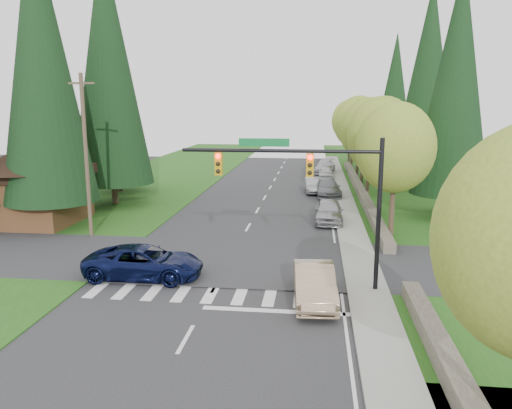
% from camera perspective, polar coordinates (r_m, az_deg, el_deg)
% --- Properties ---
extents(ground, '(120.00, 120.00, 0.00)m').
position_cam_1_polar(ground, '(19.35, -7.27, -13.69)').
color(ground, '#28282B').
rests_on(ground, ground).
extents(grass_east, '(14.00, 110.00, 0.06)m').
position_cam_1_polar(grass_east, '(38.81, 19.43, -1.38)').
color(grass_east, '#1A5115').
rests_on(grass_east, ground).
extents(grass_west, '(14.00, 110.00, 0.06)m').
position_cam_1_polar(grass_west, '(41.67, -18.05, -0.44)').
color(grass_west, '#1A5115').
rests_on(grass_west, ground).
extents(cross_street, '(120.00, 8.00, 0.10)m').
position_cam_1_polar(cross_street, '(26.64, -3.09, -6.49)').
color(cross_street, '#28282B').
rests_on(cross_street, ground).
extents(sidewalk_east, '(1.80, 80.00, 0.13)m').
position_cam_1_polar(sidewalk_east, '(39.88, 10.23, -0.52)').
color(sidewalk_east, gray).
rests_on(sidewalk_east, ground).
extents(curb_east, '(0.20, 80.00, 0.13)m').
position_cam_1_polar(curb_east, '(39.84, 9.01, -0.49)').
color(curb_east, gray).
rests_on(curb_east, ground).
extents(stone_wall_south, '(0.70, 14.00, 0.70)m').
position_cam_1_polar(stone_wall_south, '(16.55, 21.60, -17.69)').
color(stone_wall_south, '#4C4438').
rests_on(stone_wall_south, ground).
extents(stone_wall_north, '(0.70, 40.00, 0.70)m').
position_cam_1_polar(stone_wall_north, '(47.80, 11.74, 1.73)').
color(stone_wall_north, '#4C4438').
rests_on(stone_wall_north, ground).
extents(traffic_signal, '(8.70, 0.37, 6.80)m').
position_cam_1_polar(traffic_signal, '(21.70, 6.61, 2.87)').
color(traffic_signal, black).
rests_on(traffic_signal, ground).
extents(brown_building, '(8.40, 8.40, 5.40)m').
position_cam_1_polar(brown_building, '(37.75, -24.26, 2.72)').
color(brown_building, '#4C2D19').
rests_on(brown_building, ground).
extents(utility_pole, '(1.60, 0.24, 10.00)m').
position_cam_1_polar(utility_pole, '(32.29, -18.85, 5.40)').
color(utility_pole, '#473828').
rests_on(utility_pole, ground).
extents(decid_tree_0, '(4.80, 4.80, 8.37)m').
position_cam_1_polar(decid_tree_0, '(31.44, 15.63, 6.28)').
color(decid_tree_0, '#38281C').
rests_on(decid_tree_0, ground).
extents(decid_tree_1, '(5.20, 5.20, 8.80)m').
position_cam_1_polar(decid_tree_1, '(38.35, 14.23, 7.50)').
color(decid_tree_1, '#38281C').
rests_on(decid_tree_1, ground).
extents(decid_tree_2, '(5.00, 5.00, 8.82)m').
position_cam_1_polar(decid_tree_2, '(45.27, 12.88, 8.27)').
color(decid_tree_2, '#38281C').
rests_on(decid_tree_2, ground).
extents(decid_tree_3, '(5.00, 5.00, 8.55)m').
position_cam_1_polar(decid_tree_3, '(52.25, 12.19, 8.39)').
color(decid_tree_3, '#38281C').
rests_on(decid_tree_3, ground).
extents(decid_tree_4, '(5.40, 5.40, 9.18)m').
position_cam_1_polar(decid_tree_4, '(59.21, 11.69, 9.12)').
color(decid_tree_4, '#38281C').
rests_on(decid_tree_4, ground).
extents(decid_tree_5, '(4.80, 4.80, 8.30)m').
position_cam_1_polar(decid_tree_5, '(66.19, 11.00, 8.90)').
color(decid_tree_5, '#38281C').
rests_on(decid_tree_5, ground).
extents(decid_tree_6, '(5.20, 5.20, 8.86)m').
position_cam_1_polar(decid_tree_6, '(73.16, 10.71, 9.39)').
color(decid_tree_6, '#38281C').
rests_on(decid_tree_6, ground).
extents(conifer_w_a, '(6.12, 6.12, 19.80)m').
position_cam_1_polar(conifer_w_a, '(35.63, -23.29, 14.72)').
color(conifer_w_a, '#38281C').
rests_on(conifer_w_a, ground).
extents(conifer_w_b, '(5.44, 5.44, 17.80)m').
position_cam_1_polar(conifer_w_b, '(40.53, -24.07, 12.72)').
color(conifer_w_b, '#38281C').
rests_on(conifer_w_b, ground).
extents(conifer_w_c, '(6.46, 6.46, 20.80)m').
position_cam_1_polar(conifer_w_c, '(42.41, -16.58, 15.16)').
color(conifer_w_c, '#38281C').
rests_on(conifer_w_c, ground).
extents(conifer_w_e, '(5.78, 5.78, 18.80)m').
position_cam_1_polar(conifer_w_e, '(48.65, -15.89, 13.47)').
color(conifer_w_e, '#38281C').
rests_on(conifer_w_e, ground).
extents(conifer_e_a, '(5.44, 5.44, 17.80)m').
position_cam_1_polar(conifer_e_a, '(38.22, 21.91, 13.02)').
color(conifer_e_a, '#38281C').
rests_on(conifer_e_a, ground).
extents(conifer_e_b, '(6.12, 6.12, 19.80)m').
position_cam_1_polar(conifer_e_b, '(52.12, 19.08, 13.67)').
color(conifer_e_b, '#38281C').
rests_on(conifer_e_b, ground).
extents(conifer_e_c, '(5.10, 5.10, 16.80)m').
position_cam_1_polar(conifer_e_c, '(65.68, 15.55, 11.96)').
color(conifer_e_c, '#38281C').
rests_on(conifer_e_c, ground).
extents(sedan_champagne, '(1.99, 4.83, 1.56)m').
position_cam_1_polar(sedan_champagne, '(21.29, 6.68, -9.01)').
color(sedan_champagne, tan).
rests_on(sedan_champagne, ground).
extents(suv_navy, '(5.62, 2.63, 1.55)m').
position_cam_1_polar(suv_navy, '(24.52, -12.64, -6.45)').
color(suv_navy, '#0A1135').
rests_on(suv_navy, ground).
extents(parked_car_a, '(1.94, 4.74, 1.61)m').
position_cam_1_polar(parked_car_a, '(35.33, 8.33, -0.77)').
color(parked_car_a, '#A0A0A4').
rests_on(parked_car_a, ground).
extents(parked_car_b, '(2.49, 5.37, 1.52)m').
position_cam_1_polar(parked_car_b, '(45.53, 8.21, 1.90)').
color(parked_car_b, slate).
rests_on(parked_car_b, ground).
extents(parked_car_c, '(1.81, 4.29, 1.38)m').
position_cam_1_polar(parked_car_c, '(47.11, 6.57, 2.18)').
color(parked_car_c, '#A9A9AD').
rests_on(parked_car_c, ground).
extents(parked_car_d, '(1.53, 3.81, 1.30)m').
position_cam_1_polar(parked_car_d, '(55.98, 7.97, 3.56)').
color(parked_car_d, silver).
rests_on(parked_car_d, ground).
extents(parked_car_e, '(2.74, 5.55, 1.55)m').
position_cam_1_polar(parked_car_e, '(60.84, 7.90, 4.30)').
color(parked_car_e, '#B2B1B7').
rests_on(parked_car_e, ground).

